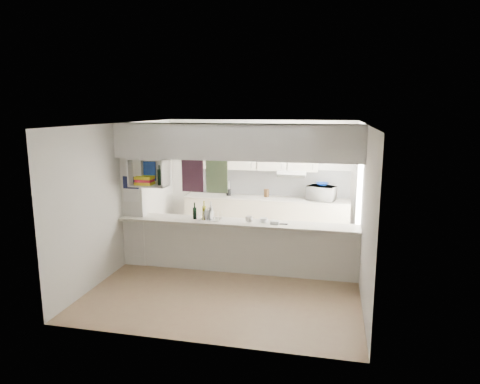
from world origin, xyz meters
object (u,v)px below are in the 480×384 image
(microwave, at_px, (322,193))
(bowl, at_px, (322,184))
(dish_rack, at_px, (211,215))
(wine_bottles, at_px, (204,212))

(microwave, distance_m, bowl, 0.19)
(bowl, bearing_deg, dish_rack, -132.07)
(microwave, bearing_deg, dish_rack, 66.78)
(bowl, height_order, wine_bottles, bowl)
(microwave, relative_size, dish_rack, 1.55)
(microwave, height_order, dish_rack, microwave)
(microwave, relative_size, bowl, 2.09)
(dish_rack, xyz_separation_m, wine_bottles, (-0.13, 0.01, 0.04))
(microwave, xyz_separation_m, bowl, (0.00, 0.03, 0.19))
(dish_rack, relative_size, wine_bottles, 1.00)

